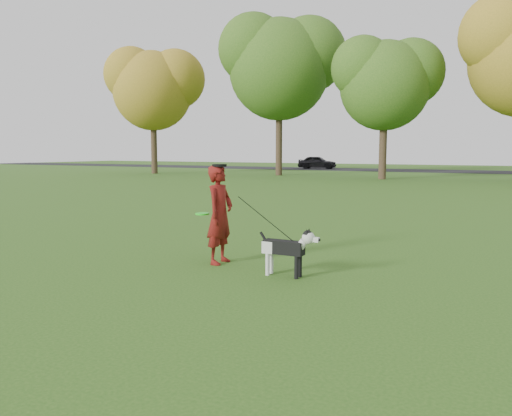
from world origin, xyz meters
The scene contains 7 objects.
ground centered at (0.00, 0.00, 0.00)m, with size 120.00×120.00×0.00m, color #285116.
road centered at (0.00, 40.00, 0.01)m, with size 120.00×7.00×0.02m, color black.
man centered at (-0.71, 0.26, 0.81)m, with size 0.59×0.39×1.63m, color #5C0F0D.
dog centered at (0.65, -0.03, 0.45)m, with size 0.97×0.20×0.74m.
car_left centered at (-13.82, 40.00, 0.66)m, with size 1.51×3.75×1.28m, color black.
man_held_items centered at (0.21, 0.09, 0.82)m, with size 1.91×0.42×1.14m.
tree_row centered at (-1.43, 26.07, 7.41)m, with size 51.74×8.86×12.01m.
Camera 1 is at (3.55, -6.66, 1.87)m, focal length 35.00 mm.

